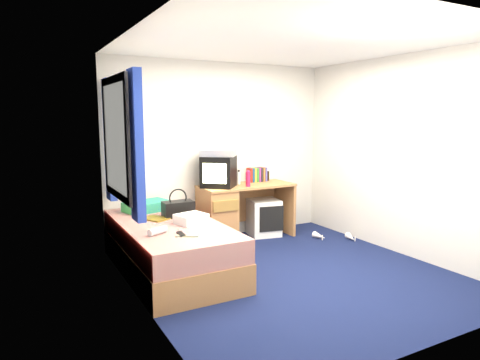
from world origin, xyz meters
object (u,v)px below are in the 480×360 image
crt_tv (219,172)px  water_bottle (157,231)px  aerosol_can (239,178)px  white_heels (335,237)px  towel (191,219)px  bed (170,247)px  pillow (147,206)px  storage_cube (264,217)px  colour_swatch_fan (187,236)px  magazine (156,218)px  picture_frame (266,176)px  desk (228,211)px  pink_water_bottle (248,179)px  handbag (178,208)px  vcr (219,153)px  remote_control (181,234)px

crt_tv → water_bottle: (-1.20, -1.12, -0.38)m
aerosol_can → white_heels: (1.10, -0.74, -0.80)m
towel → water_bottle: 0.52m
bed → pillow: pillow is taller
storage_cube → colour_swatch_fan: size_ratio=2.34×
pillow → storage_cube: size_ratio=1.02×
crt_tv → magazine: bearing=-112.1°
pillow → picture_frame: 1.87m
desk → magazine: size_ratio=4.64×
towel → picture_frame: bearing=33.8°
crt_tv → pink_water_bottle: 0.41m
towel → handbag: bearing=90.8°
aerosol_can → water_bottle: 1.96m
aerosol_can → water_bottle: bearing=-142.2°
handbag → water_bottle: handbag is taller
pink_water_bottle → water_bottle: bearing=-148.3°
crt_tv → white_heels: 1.83m
desk → towel: size_ratio=4.28×
white_heels → aerosol_can: bearing=145.9°
storage_cube → towel: (-1.45, -0.88, 0.33)m
picture_frame → crt_tv: bearing=173.3°
vcr → storage_cube: bearing=37.4°
picture_frame → handbag: size_ratio=0.40×
bed → storage_cube: 1.81m
white_heels → picture_frame: bearing=123.9°
crt_tv → aerosol_can: (0.34, 0.07, -0.12)m
desk → towel: bearing=-135.4°
vcr → water_bottle: (-1.20, -1.13, -0.62)m
picture_frame → colour_swatch_fan: size_ratio=0.64×
magazine → pillow: bearing=84.8°
storage_cube → pink_water_bottle: 0.71m
pillow → desk: desk is taller
desk → pillow: bearing=-177.7°
vcr → white_heels: vcr is taller
bed → aerosol_can: size_ratio=11.43×
pillow → storage_cube: bearing=1.8°
magazine → water_bottle: size_ratio=1.40×
desk → picture_frame: 0.85m
colour_swatch_fan → bed: bearing=87.2°
magazine → colour_swatch_fan: size_ratio=1.27×
vcr → handbag: vcr is taller
aerosol_can → handbag: (-1.09, -0.56, -0.20)m
pink_water_bottle → remote_control: pink_water_bottle is taller
remote_control → bed: bearing=88.4°
storage_cube → vcr: (-0.70, -0.00, 0.94)m
crt_tv → handbag: (-0.75, -0.49, -0.32)m
pink_water_bottle → white_heels: (1.09, -0.51, -0.81)m
pillow → magazine: pillow is taller
pillow → colour_swatch_fan: pillow is taller
magazine → white_heels: (2.47, -0.17, -0.51)m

